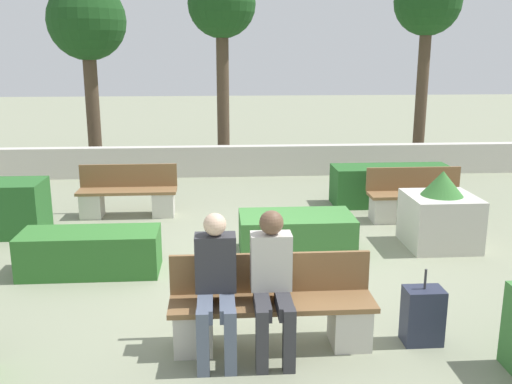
# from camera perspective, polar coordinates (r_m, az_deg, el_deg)

# --- Properties ---
(ground_plane) EXTENTS (60.00, 60.00, 0.00)m
(ground_plane) POSITION_cam_1_polar(r_m,az_deg,el_deg) (7.61, 0.35, -7.50)
(ground_plane) COLOR gray
(perimeter_wall) EXTENTS (13.98, 0.30, 0.68)m
(perimeter_wall) POSITION_cam_1_polar(r_m,az_deg,el_deg) (13.06, -1.57, 3.14)
(perimeter_wall) COLOR beige
(perimeter_wall) RESTS_ON ground_plane
(bench_front) EXTENTS (1.96, 0.49, 0.87)m
(bench_front) POSITION_cam_1_polar(r_m,az_deg,el_deg) (5.59, 1.61, -11.92)
(bench_front) COLOR brown
(bench_front) RESTS_ON ground_plane
(bench_left_side) EXTENTS (1.68, 0.49, 0.87)m
(bench_left_side) POSITION_cam_1_polar(r_m,az_deg,el_deg) (10.07, -12.69, -0.51)
(bench_left_side) COLOR brown
(bench_left_side) RESTS_ON ground_plane
(bench_right_side) EXTENTS (1.62, 0.49, 0.87)m
(bench_right_side) POSITION_cam_1_polar(r_m,az_deg,el_deg) (9.95, 15.71, -0.89)
(bench_right_side) COLOR brown
(bench_right_side) RESTS_ON ground_plane
(person_seated_man) EXTENTS (0.38, 0.64, 1.36)m
(person_seated_man) POSITION_cam_1_polar(r_m,az_deg,el_deg) (5.29, 1.63, -8.50)
(person_seated_man) COLOR #333338
(person_seated_man) RESTS_ON ground_plane
(person_seated_woman) EXTENTS (0.38, 0.64, 1.35)m
(person_seated_woman) POSITION_cam_1_polar(r_m,az_deg,el_deg) (5.27, -4.05, -8.76)
(person_seated_woman) COLOR #515B70
(person_seated_woman) RESTS_ON ground_plane
(hedge_block_near_right) EXTENTS (1.59, 0.87, 0.56)m
(hedge_block_near_right) POSITION_cam_1_polar(r_m,az_deg,el_deg) (8.06, 4.03, -4.20)
(hedge_block_near_right) COLOR #3D7A38
(hedge_block_near_right) RESTS_ON ground_plane
(hedge_block_mid_left) EXTENTS (1.74, 0.69, 0.55)m
(hedge_block_mid_left) POSITION_cam_1_polar(r_m,az_deg,el_deg) (7.64, -16.22, -5.80)
(hedge_block_mid_left) COLOR #33702D
(hedge_block_mid_left) RESTS_ON ground_plane
(hedge_block_far_left) EXTENTS (2.16, 0.77, 0.72)m
(hedge_block_far_left) POSITION_cam_1_polar(r_m,az_deg,el_deg) (10.86, 13.35, 0.65)
(hedge_block_far_left) COLOR #286028
(hedge_block_far_left) RESTS_ON ground_plane
(planter_corner_left) EXTENTS (0.96, 0.96, 1.12)m
(planter_corner_left) POSITION_cam_1_polar(r_m,az_deg,el_deg) (8.68, 17.93, -2.21)
(planter_corner_left) COLOR beige
(planter_corner_left) RESTS_ON ground_plane
(suitcase) EXTENTS (0.37, 0.26, 0.76)m
(suitcase) POSITION_cam_1_polar(r_m,az_deg,el_deg) (5.89, 16.32, -11.78)
(suitcase) COLOR #282D42
(suitcase) RESTS_ON ground_plane
(tree_leftmost) EXTENTS (1.91, 1.91, 4.46)m
(tree_leftmost) POSITION_cam_1_polar(r_m,az_deg,el_deg) (15.01, -16.54, 15.76)
(tree_leftmost) COLOR #473828
(tree_leftmost) RESTS_ON ground_plane
(tree_center_left) EXTENTS (1.59, 1.59, 4.66)m
(tree_center_left) POSITION_cam_1_polar(r_m,az_deg,el_deg) (13.98, -3.44, 17.71)
(tree_center_left) COLOR #473828
(tree_center_left) RESTS_ON ground_plane
(tree_center_right) EXTENTS (1.61, 1.61, 4.74)m
(tree_center_right) POSITION_cam_1_polar(r_m,az_deg,el_deg) (14.87, 16.78, 17.26)
(tree_center_right) COLOR #473828
(tree_center_right) RESTS_ON ground_plane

